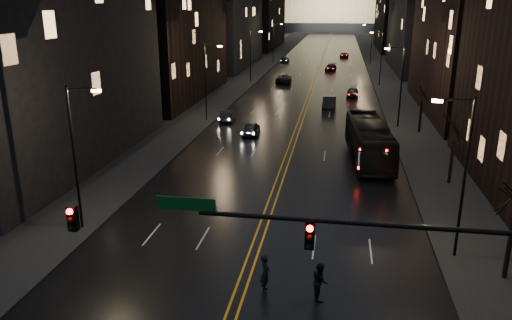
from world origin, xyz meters
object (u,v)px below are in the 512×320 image
at_px(bus, 369,140).
at_px(oncoming_car_a, 251,128).
at_px(traffic_signal, 379,254).
at_px(pedestrian_b, 320,281).
at_px(oncoming_car_b, 228,115).
at_px(pedestrian_a, 265,273).
at_px(receding_car_a, 329,103).

distance_m(bus, oncoming_car_a, 13.69).
height_order(traffic_signal, pedestrian_b, traffic_signal).
relative_size(bus, oncoming_car_b, 2.95).
xyz_separation_m(oncoming_car_a, pedestrian_a, (5.88, -29.53, 0.26)).
bearing_deg(bus, pedestrian_b, -103.00).
distance_m(oncoming_car_b, pedestrian_a, 36.64).
distance_m(bus, oncoming_car_b, 20.13).
distance_m(traffic_signal, bus, 27.93).
bearing_deg(traffic_signal, pedestrian_b, 113.27).
bearing_deg(oncoming_car_a, pedestrian_b, 103.63).
relative_size(bus, oncoming_car_a, 3.06).
relative_size(bus, receding_car_a, 2.64).
height_order(bus, oncoming_car_b, bus).
bearing_deg(oncoming_car_b, pedestrian_b, 105.05).
bearing_deg(receding_car_a, pedestrian_a, -91.48).
relative_size(oncoming_car_a, pedestrian_b, 2.22).
xyz_separation_m(traffic_signal, receding_car_a, (-2.76, 49.44, -4.32)).
xyz_separation_m(bus, oncoming_car_a, (-11.81, 6.83, -1.06)).
xyz_separation_m(traffic_signal, oncoming_car_a, (-10.59, 34.53, -4.40)).
bearing_deg(oncoming_car_a, oncoming_car_b, -58.99).
height_order(oncoming_car_a, pedestrian_b, pedestrian_b).
height_order(oncoming_car_b, pedestrian_b, pedestrian_b).
bearing_deg(pedestrian_a, traffic_signal, -139.77).
relative_size(oncoming_car_b, receding_car_a, 0.90).
xyz_separation_m(traffic_signal, pedestrian_b, (-2.07, 4.81, -4.17)).
height_order(oncoming_car_a, oncoming_car_b, oncoming_car_b).
distance_m(receding_car_a, pedestrian_b, 44.63).
relative_size(oncoming_car_a, pedestrian_a, 2.14).
height_order(traffic_signal, receding_car_a, traffic_signal).
bearing_deg(pedestrian_b, traffic_signal, -172.51).
relative_size(bus, pedestrian_a, 6.53).
xyz_separation_m(oncoming_car_a, oncoming_car_b, (-3.82, 5.80, 0.00)).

